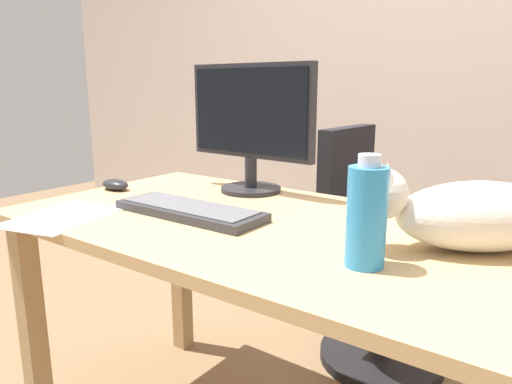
{
  "coord_description": "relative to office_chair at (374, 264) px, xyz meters",
  "views": [
    {
      "loc": [
        0.64,
        -0.97,
        1.08
      ],
      "look_at": [
        -0.1,
        0.05,
        0.79
      ],
      "focal_mm": 33.18,
      "sensor_mm": 36.0,
      "label": 1
    }
  ],
  "objects": [
    {
      "name": "paper_sheet",
      "position": [
        -0.5,
        -0.99,
        0.33
      ],
      "size": [
        0.28,
        0.34,
        0.0
      ],
      "primitive_type": "cube",
      "rotation": [
        0.0,
        0.0,
        0.26
      ],
      "color": "white",
      "rests_on": "desk"
    },
    {
      "name": "computer_mouse",
      "position": [
        -0.66,
        -0.69,
        0.35
      ],
      "size": [
        0.11,
        0.06,
        0.04
      ],
      "primitive_type": "ellipsoid",
      "color": "#232328",
      "rests_on": "desk"
    },
    {
      "name": "monitor",
      "position": [
        -0.27,
        -0.44,
        0.56
      ],
      "size": [
        0.48,
        0.2,
        0.42
      ],
      "color": "#232328",
      "rests_on": "desk"
    },
    {
      "name": "cat",
      "position": [
        0.44,
        -0.62,
        0.41
      ],
      "size": [
        0.51,
        0.4,
        0.2
      ],
      "color": "silver",
      "rests_on": "desk"
    },
    {
      "name": "desk",
      "position": [
        0.01,
        -0.7,
        0.23
      ],
      "size": [
        1.47,
        0.75,
        0.73
      ],
      "color": "tan",
      "rests_on": "ground_plane"
    },
    {
      "name": "keyboard",
      "position": [
        -0.23,
        -0.77,
        0.35
      ],
      "size": [
        0.44,
        0.15,
        0.03
      ],
      "color": "#333338",
      "rests_on": "desk"
    },
    {
      "name": "back_wall",
      "position": [
        0.01,
        0.87,
        0.9
      ],
      "size": [
        6.0,
        0.04,
        2.6
      ],
      "primitive_type": "cube",
      "color": "beige",
      "rests_on": "ground_plane"
    },
    {
      "name": "water_bottle",
      "position": [
        0.3,
        -0.84,
        0.44
      ],
      "size": [
        0.08,
        0.08,
        0.22
      ],
      "color": "#2D8CD1",
      "rests_on": "desk"
    },
    {
      "name": "office_chair",
      "position": [
        0.0,
        0.0,
        0.0
      ],
      "size": [
        0.48,
        0.48,
        0.92
      ],
      "color": "black",
      "rests_on": "ground_plane"
    }
  ]
}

